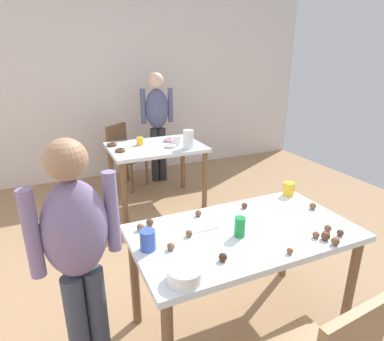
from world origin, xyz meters
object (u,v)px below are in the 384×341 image
(dining_table_near, at_px, (243,243))
(mixing_bowl, at_px, (185,274))
(pitcher_far, at_px, (188,139))
(person_adult_far, at_px, (157,118))
(soda_can, at_px, (240,227))
(dining_table_far, at_px, (156,154))
(person_girl_near, at_px, (79,252))
(chair_far_table, at_px, (124,152))

(dining_table_near, height_order, mixing_bowl, mixing_bowl)
(mixing_bowl, xyz_separation_m, pitcher_far, (0.95, 2.13, 0.07))
(person_adult_far, bearing_deg, dining_table_near, -97.91)
(dining_table_near, height_order, pitcher_far, pitcher_far)
(pitcher_far, bearing_deg, soda_can, -104.48)
(person_adult_far, relative_size, mixing_bowl, 8.85)
(dining_table_far, relative_size, pitcher_far, 5.14)
(dining_table_far, height_order, soda_can, soda_can)
(person_girl_near, distance_m, pitcher_far, 2.31)
(person_girl_near, xyz_separation_m, pitcher_far, (1.39, 1.84, 0.00))
(soda_can, height_order, pitcher_far, pitcher_far)
(chair_far_table, xyz_separation_m, pitcher_far, (0.53, -1.00, 0.36))
(person_girl_near, bearing_deg, dining_table_far, 62.57)
(person_girl_near, distance_m, mixing_bowl, 0.54)
(dining_table_far, xyz_separation_m, chair_far_table, (-0.23, 0.74, -0.15))
(dining_table_near, relative_size, pitcher_far, 6.53)
(dining_table_far, xyz_separation_m, person_girl_near, (-1.09, -2.10, 0.21))
(dining_table_far, xyz_separation_m, mixing_bowl, (-0.64, -2.39, 0.14))
(dining_table_far, relative_size, soda_can, 8.92)
(chair_far_table, relative_size, mixing_bowl, 5.00)
(dining_table_near, distance_m, chair_far_table, 2.85)
(person_adult_far, bearing_deg, dining_table_far, -110.29)
(chair_far_table, bearing_deg, mixing_bowl, -97.48)
(dining_table_far, relative_size, person_girl_near, 0.76)
(mixing_bowl, bearing_deg, soda_can, 27.91)
(dining_table_far, xyz_separation_m, pitcher_far, (0.31, -0.26, 0.21))
(dining_table_near, distance_m, soda_can, 0.17)
(dining_table_near, bearing_deg, dining_table_far, 86.82)
(person_girl_near, relative_size, pitcher_far, 6.78)
(soda_can, xyz_separation_m, pitcher_far, (0.49, 1.88, 0.04))
(dining_table_near, height_order, chair_far_table, chair_far_table)
(soda_can, bearing_deg, person_adult_far, 80.99)
(dining_table_far, height_order, pitcher_far, pitcher_far)
(person_girl_near, xyz_separation_m, mixing_bowl, (0.45, -0.29, -0.07))
(soda_can, distance_m, pitcher_far, 1.95)
(mixing_bowl, bearing_deg, person_girl_near, 147.10)
(dining_table_far, distance_m, chair_far_table, 0.79)
(chair_far_table, bearing_deg, pitcher_far, -61.85)
(chair_far_table, height_order, person_adult_far, person_adult_far)
(chair_far_table, distance_m, person_girl_near, 2.98)
(dining_table_near, relative_size, dining_table_far, 1.27)
(dining_table_far, height_order, person_girl_near, person_girl_near)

